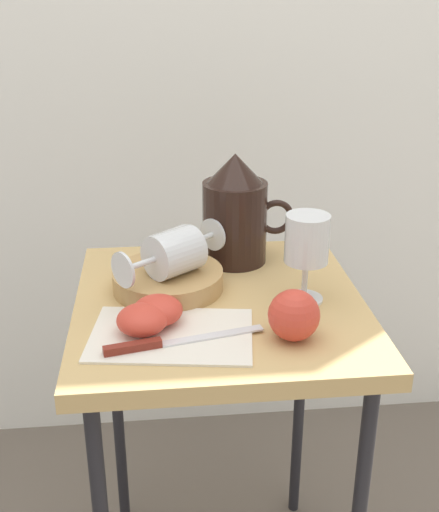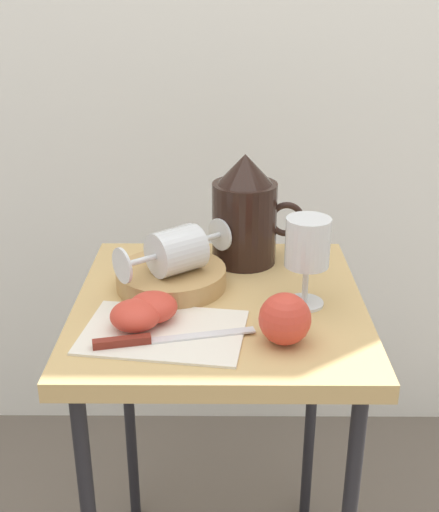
{
  "view_description": "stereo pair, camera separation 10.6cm",
  "coord_description": "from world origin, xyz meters",
  "px_view_note": "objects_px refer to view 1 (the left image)",
  "views": [
    {
      "loc": [
        -0.1,
        -0.97,
        1.18
      ],
      "look_at": [
        0.0,
        0.0,
        0.76
      ],
      "focal_mm": 45.47,
      "sensor_mm": 36.0,
      "label": 1
    },
    {
      "loc": [
        0.01,
        -0.97,
        1.18
      ],
      "look_at": [
        0.0,
        0.0,
        0.76
      ],
      "focal_mm": 45.47,
      "sensor_mm": 36.0,
      "label": 2
    }
  ],
  "objects_px": {
    "wine_glass_tipped_near": "(172,253)",
    "apple_half_right": "(158,310)",
    "table": "(220,337)",
    "apple_half_left": "(142,320)",
    "wine_glass_upright": "(307,244)",
    "apple_whole": "(294,315)",
    "basket_tray": "(168,280)",
    "pitcher": "(235,219)",
    "knife": "(161,343)",
    "wine_glass_tipped_far": "(174,249)"
  },
  "relations": [
    {
      "from": "wine_glass_tipped_near",
      "to": "apple_half_right",
      "type": "distance_m",
      "value": 0.12
    },
    {
      "from": "wine_glass_upright",
      "to": "apple_half_right",
      "type": "height_order",
      "value": "wine_glass_upright"
    },
    {
      "from": "pitcher",
      "to": "apple_half_left",
      "type": "height_order",
      "value": "pitcher"
    },
    {
      "from": "basket_tray",
      "to": "knife",
      "type": "distance_m",
      "value": 0.2
    },
    {
      "from": "basket_tray",
      "to": "apple_half_right",
      "type": "xyz_separation_m",
      "value": [
        -0.02,
        -0.13,
        0.01
      ]
    },
    {
      "from": "table",
      "to": "apple_half_right",
      "type": "distance_m",
      "value": 0.16
    },
    {
      "from": "pitcher",
      "to": "apple_whole",
      "type": "bearing_deg",
      "value": -80.5
    },
    {
      "from": "table",
      "to": "apple_whole",
      "type": "xyz_separation_m",
      "value": [
        0.1,
        -0.14,
        0.11
      ]
    },
    {
      "from": "apple_half_right",
      "to": "pitcher",
      "type": "bearing_deg",
      "value": 57.74
    },
    {
      "from": "wine_glass_upright",
      "to": "knife",
      "type": "bearing_deg",
      "value": -151.71
    },
    {
      "from": "table",
      "to": "apple_half_right",
      "type": "relative_size",
      "value": 8.78
    },
    {
      "from": "wine_glass_upright",
      "to": "apple_whole",
      "type": "bearing_deg",
      "value": -109.91
    },
    {
      "from": "basket_tray",
      "to": "wine_glass_tipped_far",
      "type": "bearing_deg",
      "value": 35.86
    },
    {
      "from": "apple_half_left",
      "to": "knife",
      "type": "height_order",
      "value": "apple_half_left"
    },
    {
      "from": "table",
      "to": "apple_half_right",
      "type": "bearing_deg",
      "value": -143.95
    },
    {
      "from": "basket_tray",
      "to": "knife",
      "type": "bearing_deg",
      "value": -94.66
    },
    {
      "from": "table",
      "to": "pitcher",
      "type": "height_order",
      "value": "pitcher"
    },
    {
      "from": "knife",
      "to": "wine_glass_tipped_near",
      "type": "bearing_deg",
      "value": 82.32
    },
    {
      "from": "apple_half_right",
      "to": "table",
      "type": "bearing_deg",
      "value": 36.05
    },
    {
      "from": "wine_glass_upright",
      "to": "wine_glass_tipped_near",
      "type": "bearing_deg",
      "value": 167.13
    },
    {
      "from": "basket_tray",
      "to": "wine_glass_tipped_far",
      "type": "relative_size",
      "value": 1.27
    },
    {
      "from": "apple_half_left",
      "to": "apple_whole",
      "type": "xyz_separation_m",
      "value": [
        0.22,
        -0.03,
        0.01
      ]
    },
    {
      "from": "apple_half_right",
      "to": "apple_whole",
      "type": "relative_size",
      "value": 1.0
    },
    {
      "from": "basket_tray",
      "to": "pitcher",
      "type": "bearing_deg",
      "value": 40.67
    },
    {
      "from": "basket_tray",
      "to": "apple_half_left",
      "type": "bearing_deg",
      "value": -105.7
    },
    {
      "from": "wine_glass_upright",
      "to": "wine_glass_tipped_near",
      "type": "relative_size",
      "value": 0.94
    },
    {
      "from": "basket_tray",
      "to": "pitcher",
      "type": "height_order",
      "value": "pitcher"
    },
    {
      "from": "apple_half_left",
      "to": "knife",
      "type": "distance_m",
      "value": 0.05
    },
    {
      "from": "table",
      "to": "pitcher",
      "type": "distance_m",
      "value": 0.23
    },
    {
      "from": "wine_glass_upright",
      "to": "wine_glass_tipped_far",
      "type": "xyz_separation_m",
      "value": [
        -0.21,
        0.07,
        -0.03
      ]
    },
    {
      "from": "basket_tray",
      "to": "knife",
      "type": "height_order",
      "value": "basket_tray"
    },
    {
      "from": "table",
      "to": "wine_glass_tipped_near",
      "type": "distance_m",
      "value": 0.17
    },
    {
      "from": "apple_half_right",
      "to": "wine_glass_tipped_near",
      "type": "bearing_deg",
      "value": 75.81
    },
    {
      "from": "apple_whole",
      "to": "knife",
      "type": "xyz_separation_m",
      "value": [
        -0.2,
        -0.01,
        -0.03
      ]
    },
    {
      "from": "basket_tray",
      "to": "wine_glass_tipped_near",
      "type": "xyz_separation_m",
      "value": [
        0.01,
        -0.02,
        0.06
      ]
    },
    {
      "from": "apple_half_left",
      "to": "table",
      "type": "bearing_deg",
      "value": 38.96
    },
    {
      "from": "apple_half_left",
      "to": "apple_whole",
      "type": "height_order",
      "value": "apple_whole"
    },
    {
      "from": "wine_glass_upright",
      "to": "knife",
      "type": "relative_size",
      "value": 0.63
    },
    {
      "from": "table",
      "to": "wine_glass_upright",
      "type": "xyz_separation_m",
      "value": [
        0.14,
        -0.02,
        0.18
      ]
    },
    {
      "from": "basket_tray",
      "to": "pitcher",
      "type": "distance_m",
      "value": 0.19
    },
    {
      "from": "pitcher",
      "to": "wine_glass_upright",
      "type": "xyz_separation_m",
      "value": [
        0.09,
        -0.18,
        0.02
      ]
    },
    {
      "from": "pitcher",
      "to": "wine_glass_upright",
      "type": "distance_m",
      "value": 0.2
    },
    {
      "from": "wine_glass_tipped_near",
      "to": "basket_tray",
      "type": "bearing_deg",
      "value": 116.75
    },
    {
      "from": "knife",
      "to": "pitcher",
      "type": "bearing_deg",
      "value": 64.51
    },
    {
      "from": "apple_half_left",
      "to": "apple_whole",
      "type": "distance_m",
      "value": 0.23
    },
    {
      "from": "pitcher",
      "to": "apple_whole",
      "type": "xyz_separation_m",
      "value": [
        0.05,
        -0.3,
        -0.05
      ]
    },
    {
      "from": "table",
      "to": "apple_half_left",
      "type": "height_order",
      "value": "apple_half_left"
    },
    {
      "from": "apple_whole",
      "to": "knife",
      "type": "relative_size",
      "value": 0.32
    },
    {
      "from": "table",
      "to": "wine_glass_tipped_near",
      "type": "bearing_deg",
      "value": 156.2
    },
    {
      "from": "apple_whole",
      "to": "knife",
      "type": "distance_m",
      "value": 0.2
    }
  ]
}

